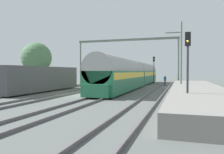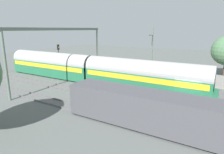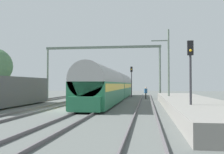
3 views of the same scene
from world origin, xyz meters
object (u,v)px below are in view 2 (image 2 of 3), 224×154
freight_car (143,109)px  railway_signal_far (59,55)px  passenger_train (91,69)px  catenary_gantry (62,42)px  person_crossing (92,68)px

freight_car → railway_signal_far: railway_signal_far is taller
passenger_train → freight_car: bearing=-126.9°
passenger_train → freight_car: size_ratio=2.53×
freight_car → catenary_gantry: 16.85m
freight_car → passenger_train: bearing=53.1°
passenger_train → railway_signal_far: (1.92, 8.35, 1.28)m
freight_car → catenary_gantry: size_ratio=0.74×
person_crossing → railway_signal_far: railway_signal_far is taller
railway_signal_far → catenary_gantry: bearing=-128.8°
person_crossing → railway_signal_far: (-2.39, 5.38, 2.23)m
person_crossing → catenary_gantry: catenary_gantry is taller
passenger_train → catenary_gantry: size_ratio=1.88×
catenary_gantry → passenger_train: bearing=-56.3°
catenary_gantry → person_crossing: bearing=-2.6°
railway_signal_far → catenary_gantry: size_ratio=0.29×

